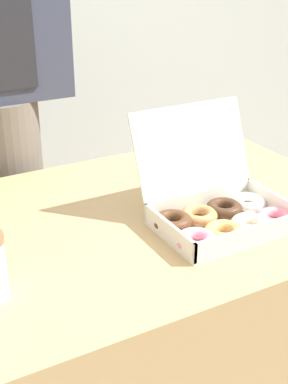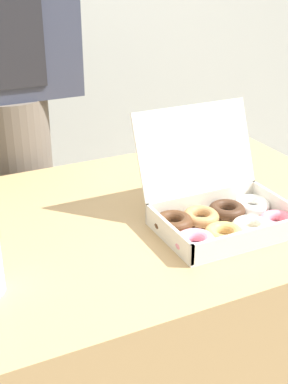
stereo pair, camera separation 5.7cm
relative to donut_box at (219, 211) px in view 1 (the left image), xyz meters
The scene contains 2 objects.
table 0.45m from the donut_box, 132.39° to the left, with size 1.19×0.82×0.74m.
donut_box is the anchor object (origin of this frame).
Camera 1 is at (-0.60, -1.08, 1.38)m, focal length 50.00 mm.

